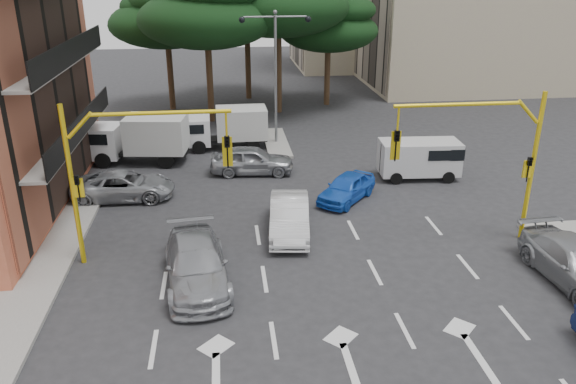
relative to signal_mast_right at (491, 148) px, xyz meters
name	(u,v)px	position (x,y,z in m)	size (l,w,h in m)	color
ground	(320,275)	(-6.80, -1.99, -3.88)	(120.00, 120.00, 0.00)	#28282B
median_strip	(276,142)	(-6.80, 14.01, -3.81)	(1.40, 6.00, 0.15)	gray
pine_left_near	(207,9)	(-10.75, 19.96, 3.72)	(9.15, 9.15, 10.23)	#382616
pine_left_far	(167,15)	(-13.75, 23.96, 3.03)	(8.32, 8.32, 9.30)	#382616
pine_right	(329,23)	(-1.75, 23.96, 2.33)	(7.49, 7.49, 8.37)	#382616
pine_back	(247,2)	(-7.75, 26.96, 3.72)	(9.15, 9.15, 10.23)	#382616
signal_mast_right	(491,148)	(0.00, 0.00, 0.00)	(5.79, 0.37, 6.00)	yellow
signal_mast_left	(122,162)	(-13.61, 0.00, 0.00)	(5.79, 0.37, 6.00)	yellow
street_lamp_center	(275,55)	(-6.80, 14.01, 1.54)	(4.16, 0.36, 7.77)	slate
car_white_hatch	(289,216)	(-7.48, 1.58, -3.15)	(1.55, 4.45, 1.47)	silver
car_blue_compact	(347,188)	(-4.40, 4.70, -3.25)	(1.49, 3.71, 1.26)	blue
car_silver_wagon	(196,264)	(-11.15, -1.98, -3.14)	(2.08, 5.13, 1.49)	#94969B
car_silver_cross_a	(124,186)	(-14.80, 6.11, -3.23)	(2.17, 4.71, 1.31)	#9A9CA1
car_silver_cross_b	(252,160)	(-8.60, 8.88, -3.14)	(1.75, 4.36, 1.48)	#94979C
car_silver_parked	(576,264)	(1.90, -3.48, -3.16)	(2.02, 4.97, 1.44)	gray
van_white	(419,159)	(-0.08, 7.21, -2.88)	(1.82, 4.03, 2.01)	silver
box_truck_a	(140,140)	(-14.65, 11.40, -2.56)	(2.26, 5.38, 2.65)	white
box_truck_b	(227,128)	(-9.81, 13.51, -2.67)	(2.08, 4.95, 2.43)	white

